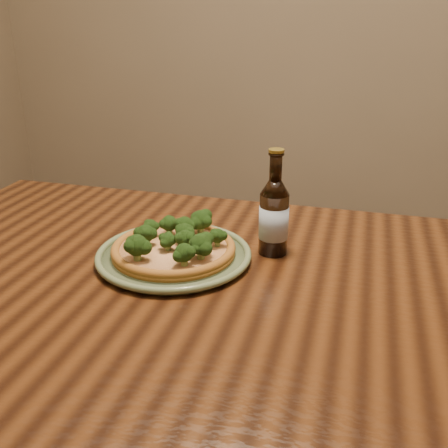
% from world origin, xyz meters
% --- Properties ---
extents(table, '(1.60, 0.90, 0.75)m').
position_xyz_m(table, '(0.00, 0.10, 0.66)').
color(table, '#43220E').
rests_on(table, ground).
extents(plate, '(0.31, 0.31, 0.02)m').
position_xyz_m(plate, '(-0.18, 0.18, 0.76)').
color(plate, '#667551').
rests_on(plate, table).
extents(pizza, '(0.25, 0.25, 0.07)m').
position_xyz_m(pizza, '(-0.18, 0.18, 0.78)').
color(pizza, '#9B6123').
rests_on(pizza, plate).
extents(beer_bottle, '(0.06, 0.06, 0.22)m').
position_xyz_m(beer_bottle, '(-0.00, 0.26, 0.83)').
color(beer_bottle, black).
rests_on(beer_bottle, table).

